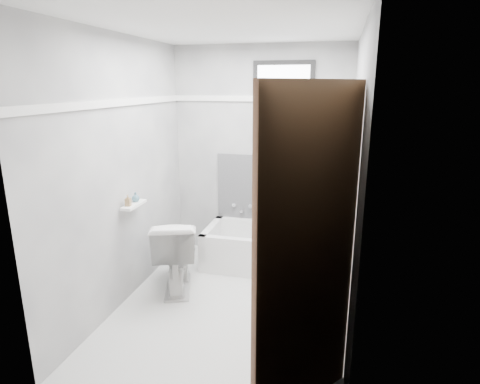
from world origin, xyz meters
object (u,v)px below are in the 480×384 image
(soap_bottle_b, at_px, (136,197))
(soap_bottle_a, at_px, (128,200))
(office_chair, at_px, (316,213))
(toilet, at_px, (176,254))
(bathtub, at_px, (273,249))
(door, at_px, (353,287))

(soap_bottle_b, bearing_deg, soap_bottle_a, -90.00)
(office_chair, height_order, soap_bottle_a, office_chair)
(office_chair, distance_m, toilet, 1.52)
(bathtub, xyz_separation_m, toilet, (-0.85, -0.70, 0.15))
(bathtub, height_order, office_chair, office_chair)
(bathtub, bearing_deg, toilet, -140.52)
(toilet, relative_size, soap_bottle_a, 7.15)
(bathtub, relative_size, toilet, 2.02)
(door, relative_size, soap_bottle_b, 21.65)
(door, height_order, soap_bottle_b, door)
(office_chair, bearing_deg, toilet, -135.32)
(soap_bottle_a, height_order, soap_bottle_b, soap_bottle_a)
(door, bearing_deg, soap_bottle_a, 147.26)
(bathtub, distance_m, toilet, 1.11)
(toilet, height_order, soap_bottle_b, soap_bottle_b)
(door, bearing_deg, toilet, 136.66)
(bathtub, xyz_separation_m, soap_bottle_b, (-1.17, -0.84, 0.75))
(office_chair, bearing_deg, bathtub, -159.13)
(toilet, relative_size, door, 0.37)
(office_chair, xyz_separation_m, soap_bottle_a, (-1.62, -1.02, 0.32))
(door, xyz_separation_m, soap_bottle_b, (-1.92, 1.37, -0.04))
(bathtub, height_order, door, door)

